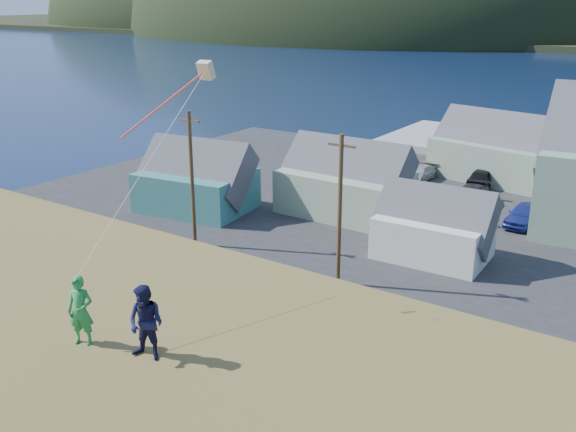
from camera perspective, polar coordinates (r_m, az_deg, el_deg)
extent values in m
plane|color=#0A1638|center=(32.82, 10.64, -9.05)|extent=(900.00, 900.00, 0.00)
cube|color=#4C3D19|center=(31.18, 9.13, -10.45)|extent=(110.00, 8.00, 0.10)
cube|color=#28282B|center=(47.75, 18.95, -0.65)|extent=(72.00, 36.00, 0.12)
cube|color=gray|center=(70.61, 19.46, 5.76)|extent=(26.00, 14.00, 0.90)
ellipsoid|color=black|center=(384.36, -3.04, 16.91)|extent=(240.00, 216.00, 108.00)
ellipsoid|color=black|center=(315.69, 9.91, 16.24)|extent=(260.00, 234.00, 143.00)
cube|color=#30706C|center=(48.21, -8.13, 2.28)|extent=(8.47, 6.81, 2.91)
cube|color=#47474C|center=(47.63, -8.26, 4.85)|extent=(8.94, 6.70, 5.63)
cube|color=gray|center=(47.00, 5.07, 2.11)|extent=(8.91, 6.04, 3.13)
cube|color=#47474C|center=(46.38, 5.16, 4.88)|extent=(9.41, 5.86, 5.68)
cube|color=silver|center=(39.84, 12.76, -1.86)|extent=(6.56, 4.79, 2.56)
cube|color=#47474C|center=(39.22, 12.96, 0.77)|extent=(7.06, 4.80, 4.57)
cube|color=slate|center=(58.69, 18.04, 4.72)|extent=(11.24, 8.00, 3.28)
cube|color=#47474C|center=(58.15, 18.29, 7.17)|extent=(11.72, 8.03, 6.08)
cylinder|color=#47331E|center=(40.28, -8.53, 3.17)|extent=(0.24, 0.24, 8.62)
cylinder|color=#47331E|center=(34.34, 4.61, 0.38)|extent=(0.24, 0.24, 8.43)
imported|color=#ABABAF|center=(54.97, 2.56, 3.78)|extent=(2.12, 4.75, 1.52)
imported|color=gray|center=(59.34, 5.70, 4.75)|extent=(1.74, 4.17, 1.34)
imported|color=navy|center=(47.44, 20.21, 0.11)|extent=(1.94, 4.48, 1.51)
imported|color=black|center=(56.17, 16.92, 3.32)|extent=(2.13, 4.72, 1.57)
imported|color=#922C0D|center=(58.22, 10.56, 4.27)|extent=(2.52, 5.09, 1.39)
imported|color=#B22C16|center=(56.83, 0.75, 4.28)|extent=(2.12, 4.48, 1.48)
imported|color=black|center=(50.16, 15.84, 1.60)|extent=(2.54, 5.52, 1.56)
imported|color=#B1B1B1|center=(56.54, 11.58, 3.72)|extent=(2.01, 4.56, 1.30)
imported|color=#268B41|center=(16.31, -17.95, -8.01)|extent=(0.76, 0.66, 1.76)
imported|color=#15173B|center=(15.27, -12.51, -9.27)|extent=(1.01, 0.86, 1.83)
cube|color=beige|center=(20.04, -7.31, 12.73)|extent=(0.48, 0.45, 0.60)
cylinder|color=#FF5243|center=(19.66, -10.97, 9.78)|extent=(0.06, 0.06, 3.31)
cylinder|color=white|center=(17.70, -12.22, 4.82)|extent=(0.02, 0.02, 7.69)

